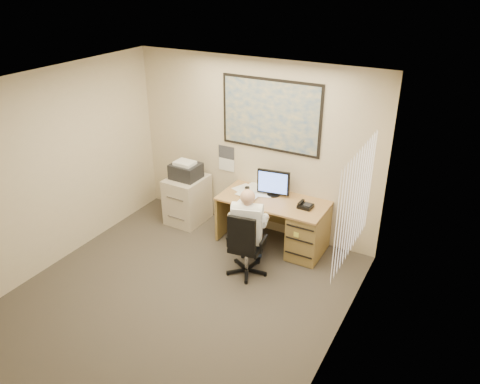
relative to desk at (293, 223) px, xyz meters
The scene contains 8 objects.
room_shell 2.26m from the desk, 113.78° to the right, with size 4.00×4.50×2.70m.
desk is the anchor object (origin of this frame).
world_map 1.60m from the desk, 150.03° to the left, with size 1.56×0.03×1.06m, color #1E4C93.
wall_calendar 1.51m from the desk, 165.61° to the left, with size 0.28×0.01×0.42m, color white.
window_blinds 1.93m from the desk, 44.08° to the right, with size 0.06×1.40×1.30m, color silver, non-canonical shape.
filing_cabinet 1.87m from the desk, behind, with size 0.57×0.68×1.06m.
office_chair 0.97m from the desk, 109.83° to the right, with size 0.65×0.65×0.97m.
person 0.91m from the desk, 111.08° to the right, with size 0.53×0.75×1.25m, color white, non-canonical shape.
Camera 1 is at (3.01, -3.71, 3.86)m, focal length 35.00 mm.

